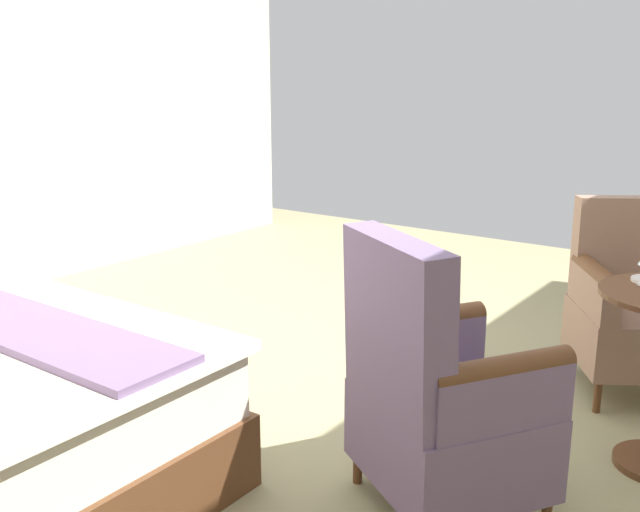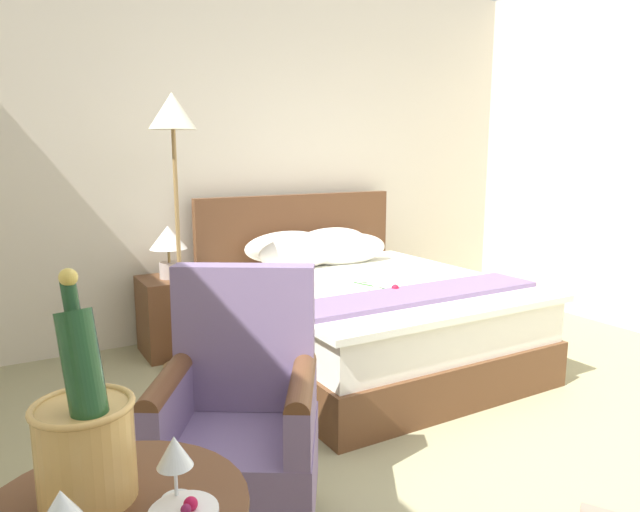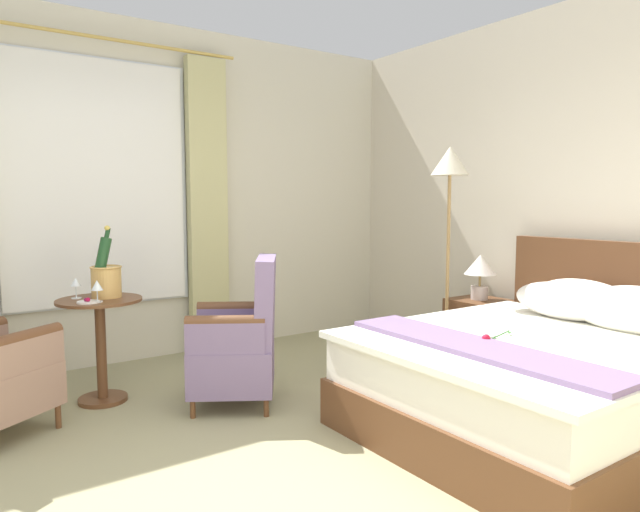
{
  "view_description": "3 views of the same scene",
  "coord_description": "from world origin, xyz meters",
  "px_view_note": "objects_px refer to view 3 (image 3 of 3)",
  "views": [
    {
      "loc": [
        -2.15,
        2.65,
        1.53
      ],
      "look_at": [
        -0.91,
        0.96,
        0.99
      ],
      "focal_mm": 40.0,
      "sensor_mm": 36.0,
      "label": 1
    },
    {
      "loc": [
        -1.89,
        -1.38,
        1.47
      ],
      "look_at": [
        -0.44,
        1.13,
        0.94
      ],
      "focal_mm": 32.0,
      "sensor_mm": 36.0,
      "label": 2
    },
    {
      "loc": [
        2.34,
        -1.19,
        1.41
      ],
      "look_at": [
        -0.94,
        1.09,
        1.02
      ],
      "focal_mm": 32.0,
      "sensor_mm": 36.0,
      "label": 3
    }
  ],
  "objects_px": {
    "bedside_lamp": "(480,269)",
    "wine_glass_near_edge": "(97,286)",
    "nightstand": "(478,332)",
    "champagne_bucket": "(106,277)",
    "wine_glass_near_bucket": "(76,283)",
    "armchair_by_window": "(240,343)",
    "snack_plate": "(88,302)",
    "bed": "(544,373)",
    "floor_lamp_brass": "(449,186)",
    "side_table_round": "(101,339)"
  },
  "relations": [
    {
      "from": "bedside_lamp",
      "to": "wine_glass_near_edge",
      "type": "xyz_separation_m",
      "value": [
        -0.78,
        -2.93,
        0.01
      ]
    },
    {
      "from": "wine_glass_near_bucket",
      "to": "armchair_by_window",
      "type": "distance_m",
      "value": 1.21
    },
    {
      "from": "champagne_bucket",
      "to": "floor_lamp_brass",
      "type": "bearing_deg",
      "value": 69.7
    },
    {
      "from": "bed",
      "to": "champagne_bucket",
      "type": "height_order",
      "value": "champagne_bucket"
    },
    {
      "from": "wine_glass_near_edge",
      "to": "snack_plate",
      "type": "bearing_deg",
      "value": -91.43
    },
    {
      "from": "bed",
      "to": "side_table_round",
      "type": "relative_size",
      "value": 2.85
    },
    {
      "from": "bedside_lamp",
      "to": "bed",
      "type": "bearing_deg",
      "value": -33.75
    },
    {
      "from": "nightstand",
      "to": "snack_plate",
      "type": "relative_size",
      "value": 3.91
    },
    {
      "from": "wine_glass_near_bucket",
      "to": "wine_glass_near_edge",
      "type": "bearing_deg",
      "value": 20.65
    },
    {
      "from": "snack_plate",
      "to": "bedside_lamp",
      "type": "bearing_deg",
      "value": 75.31
    },
    {
      "from": "bed",
      "to": "champagne_bucket",
      "type": "distance_m",
      "value": 2.99
    },
    {
      "from": "wine_glass_near_bucket",
      "to": "bedside_lamp",
      "type": "bearing_deg",
      "value": 71.47
    },
    {
      "from": "bed",
      "to": "wine_glass_near_edge",
      "type": "height_order",
      "value": "bed"
    },
    {
      "from": "snack_plate",
      "to": "armchair_by_window",
      "type": "distance_m",
      "value": 1.05
    },
    {
      "from": "nightstand",
      "to": "snack_plate",
      "type": "bearing_deg",
      "value": -104.69
    },
    {
      "from": "snack_plate",
      "to": "floor_lamp_brass",
      "type": "bearing_deg",
      "value": 73.98
    },
    {
      "from": "wine_glass_near_edge",
      "to": "snack_plate",
      "type": "relative_size",
      "value": 1.03
    },
    {
      "from": "armchair_by_window",
      "to": "bed",
      "type": "bearing_deg",
      "value": 42.74
    },
    {
      "from": "nightstand",
      "to": "floor_lamp_brass",
      "type": "bearing_deg",
      "value": -94.78
    },
    {
      "from": "nightstand",
      "to": "champagne_bucket",
      "type": "bearing_deg",
      "value": -108.42
    },
    {
      "from": "floor_lamp_brass",
      "to": "armchair_by_window",
      "type": "distance_m",
      "value": 2.08
    },
    {
      "from": "side_table_round",
      "to": "champagne_bucket",
      "type": "distance_m",
      "value": 0.43
    },
    {
      "from": "floor_lamp_brass",
      "to": "side_table_round",
      "type": "relative_size",
      "value": 2.52
    },
    {
      "from": "nightstand",
      "to": "side_table_round",
      "type": "xyz_separation_m",
      "value": [
        -0.91,
        -2.89,
        0.17
      ]
    },
    {
      "from": "nightstand",
      "to": "champagne_bucket",
      "type": "xyz_separation_m",
      "value": [
        -0.94,
        -2.83,
        0.59
      ]
    },
    {
      "from": "side_table_round",
      "to": "armchair_by_window",
      "type": "xyz_separation_m",
      "value": [
        0.59,
        0.78,
        -0.02
      ]
    },
    {
      "from": "bedside_lamp",
      "to": "wine_glass_near_bucket",
      "type": "bearing_deg",
      "value": -108.53
    },
    {
      "from": "armchair_by_window",
      "to": "champagne_bucket",
      "type": "bearing_deg",
      "value": -130.94
    },
    {
      "from": "bed",
      "to": "champagne_bucket",
      "type": "bearing_deg",
      "value": -135.21
    },
    {
      "from": "floor_lamp_brass",
      "to": "armchair_by_window",
      "type": "height_order",
      "value": "floor_lamp_brass"
    },
    {
      "from": "side_table_round",
      "to": "snack_plate",
      "type": "distance_m",
      "value": 0.33
    },
    {
      "from": "floor_lamp_brass",
      "to": "wine_glass_near_bucket",
      "type": "bearing_deg",
      "value": -110.29
    },
    {
      "from": "side_table_round",
      "to": "wine_glass_near_edge",
      "type": "bearing_deg",
      "value": -18.19
    },
    {
      "from": "snack_plate",
      "to": "nightstand",
      "type": "bearing_deg",
      "value": 75.31
    },
    {
      "from": "wine_glass_near_bucket",
      "to": "armchair_by_window",
      "type": "xyz_separation_m",
      "value": [
        0.69,
        0.91,
        -0.41
      ]
    },
    {
      "from": "nightstand",
      "to": "armchair_by_window",
      "type": "distance_m",
      "value": 2.14
    },
    {
      "from": "bedside_lamp",
      "to": "snack_plate",
      "type": "xyz_separation_m",
      "value": [
        -0.78,
        -2.99,
        -0.09
      ]
    },
    {
      "from": "bedside_lamp",
      "to": "champagne_bucket",
      "type": "distance_m",
      "value": 2.99
    },
    {
      "from": "side_table_round",
      "to": "wine_glass_near_bucket",
      "type": "xyz_separation_m",
      "value": [
        -0.1,
        -0.13,
        0.39
      ]
    },
    {
      "from": "bed",
      "to": "nightstand",
      "type": "distance_m",
      "value": 1.37
    },
    {
      "from": "wine_glass_near_edge",
      "to": "floor_lamp_brass",
      "type": "bearing_deg",
      "value": 73.66
    },
    {
      "from": "nightstand",
      "to": "snack_plate",
      "type": "distance_m",
      "value": 3.13
    },
    {
      "from": "armchair_by_window",
      "to": "snack_plate",
      "type": "bearing_deg",
      "value": -117.96
    },
    {
      "from": "champagne_bucket",
      "to": "side_table_round",
      "type": "bearing_deg",
      "value": -57.96
    },
    {
      "from": "bed",
      "to": "side_table_round",
      "type": "xyz_separation_m",
      "value": [
        -2.05,
        -2.13,
        0.1
      ]
    },
    {
      "from": "snack_plate",
      "to": "armchair_by_window",
      "type": "xyz_separation_m",
      "value": [
        0.47,
        0.88,
        -0.31
      ]
    },
    {
      "from": "floor_lamp_brass",
      "to": "champagne_bucket",
      "type": "distance_m",
      "value": 2.71
    },
    {
      "from": "bedside_lamp",
      "to": "snack_plate",
      "type": "height_order",
      "value": "bedside_lamp"
    },
    {
      "from": "nightstand",
      "to": "side_table_round",
      "type": "relative_size",
      "value": 0.78
    },
    {
      "from": "floor_lamp_brass",
      "to": "bedside_lamp",
      "type": "bearing_deg",
      "value": 85.23
    }
  ]
}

